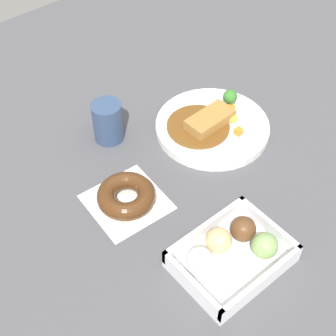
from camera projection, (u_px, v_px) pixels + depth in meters
ground_plane at (224, 167)px, 1.03m from camera, size 1.60×1.60×0.00m
curry_plate at (212, 125)px, 1.09m from camera, size 0.25×0.25×0.06m
donut_box at (232, 252)px, 0.86m from camera, size 0.19×0.15×0.06m
chocolate_ring_donut at (126, 196)px, 0.95m from camera, size 0.15×0.15×0.04m
coffee_mug at (108, 122)px, 1.05m from camera, size 0.06×0.06×0.09m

